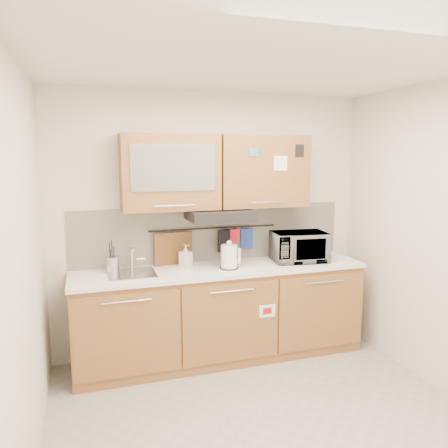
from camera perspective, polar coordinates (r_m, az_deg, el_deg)
floor at (r=3.58m, az=5.96°, el=-24.86°), size 3.20×3.20×0.00m
ceiling at (r=3.03m, az=6.81°, el=20.56°), size 3.20×3.20×0.00m
wall_back at (r=4.43m, az=-1.53°, el=0.07°), size 3.20×0.00×3.20m
wall_left at (r=2.82m, az=-25.04°, el=-6.02°), size 0.00×3.00×3.00m
base_cabinet at (r=4.38m, az=-0.33°, el=-12.17°), size 2.80×0.64×0.88m
countertop at (r=4.23m, az=-0.33°, el=-5.92°), size 2.82×0.62×0.04m
backsplash at (r=4.44m, az=-1.48°, el=-1.23°), size 2.80×0.02×0.56m
upper_cabinets at (r=4.21m, az=-0.95°, el=6.85°), size 1.82×0.37×0.70m
range_hood at (r=4.18m, az=-0.58°, el=1.19°), size 0.60×0.46×0.10m
sink at (r=4.08m, az=-11.95°, el=-6.34°), size 0.42×0.40×0.26m
utensil_rail at (r=4.39m, az=-1.35°, el=-0.54°), size 1.30×0.02×0.02m
utensil_crock at (r=4.14m, az=-14.34°, el=-5.13°), size 0.13×0.13×0.30m
kettle at (r=4.15m, az=0.69°, el=-4.38°), size 0.21×0.20×0.27m
toaster at (r=4.45m, az=9.58°, el=-3.86°), size 0.26×0.21×0.17m
microwave at (r=4.50m, az=9.78°, el=-2.93°), size 0.57×0.42×0.30m
soap_bottle at (r=4.25m, az=-5.03°, el=-4.11°), size 0.14×0.14×0.22m
cutting_board at (r=4.33m, az=-6.60°, el=-4.22°), size 0.39×0.09×0.48m
oven_mitt at (r=4.51m, az=3.02°, el=-1.88°), size 0.13×0.07×0.20m
dark_pouch at (r=4.43m, az=0.06°, el=-2.16°), size 0.15×0.08×0.22m
pot_holder at (r=4.46m, az=1.41°, el=-1.59°), size 0.12×0.05×0.14m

